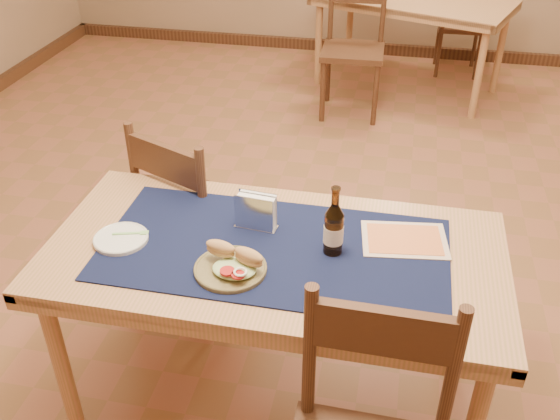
% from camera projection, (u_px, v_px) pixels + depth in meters
% --- Properties ---
extents(main_table, '(1.60, 0.80, 0.75)m').
position_uv_depth(main_table, '(274.00, 268.00, 2.22)').
color(main_table, tan).
rests_on(main_table, ground).
extents(placemat, '(1.20, 0.60, 0.01)m').
position_uv_depth(placemat, '(274.00, 249.00, 2.17)').
color(placemat, black).
rests_on(placemat, main_table).
extents(baseboard, '(6.00, 7.00, 0.10)m').
position_uv_depth(baseboard, '(307.00, 266.00, 3.21)').
color(baseboard, '#4B2D1A').
rests_on(baseboard, ground).
extents(back_table, '(1.68, 1.22, 0.75)m').
position_uv_depth(back_table, '(412.00, 9.00, 4.98)').
color(back_table, tan).
rests_on(back_table, ground).
extents(chair_main_far, '(0.59, 0.59, 0.97)m').
position_uv_depth(chair_main_far, '(197.00, 215.00, 2.80)').
color(chair_main_far, '#4B2D1A').
rests_on(chair_main_far, ground).
extents(chair_back_near, '(0.47, 0.47, 0.99)m').
position_uv_depth(chair_back_near, '(354.00, 46.00, 4.68)').
color(chair_back_near, '#4B2D1A').
rests_on(chair_back_near, ground).
extents(chair_back_far, '(0.40, 0.40, 0.84)m').
position_uv_depth(chair_back_far, '(461.00, 25.00, 5.39)').
color(chair_back_far, '#4B2D1A').
rests_on(chair_back_far, ground).
extents(sandwich_plate, '(0.24, 0.24, 0.09)m').
position_uv_depth(sandwich_plate, '(232.00, 265.00, 2.05)').
color(sandwich_plate, brown).
rests_on(sandwich_plate, placemat).
extents(side_plate, '(0.19, 0.19, 0.02)m').
position_uv_depth(side_plate, '(121.00, 238.00, 2.20)').
color(side_plate, silver).
rests_on(side_plate, placemat).
extents(fork, '(0.13, 0.05, 0.00)m').
position_uv_depth(fork, '(133.00, 233.00, 2.22)').
color(fork, '#89CD70').
rests_on(fork, side_plate).
extents(beer_bottle, '(0.07, 0.07, 0.26)m').
position_uv_depth(beer_bottle, '(334.00, 229.00, 2.10)').
color(beer_bottle, '#3E230B').
rests_on(beer_bottle, placemat).
extents(napkin_holder, '(0.16, 0.07, 0.14)m').
position_uv_depth(napkin_holder, '(256.00, 212.00, 2.24)').
color(napkin_holder, silver).
rests_on(napkin_holder, placemat).
extents(menu_card, '(0.32, 0.26, 0.01)m').
position_uv_depth(menu_card, '(404.00, 240.00, 2.21)').
color(menu_card, '#CCB19A').
rests_on(menu_card, placemat).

